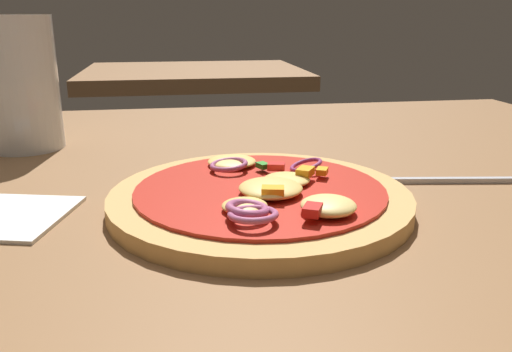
# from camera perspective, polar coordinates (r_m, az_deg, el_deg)

# --- Properties ---
(dining_table) EXTENTS (1.11, 0.89, 0.04)m
(dining_table) POSITION_cam_1_polar(r_m,az_deg,el_deg) (0.45, -5.35, -4.46)
(dining_table) COLOR brown
(dining_table) RESTS_ON ground
(pizza) EXTENTS (0.24, 0.24, 0.03)m
(pizza) POSITION_cam_1_polar(r_m,az_deg,el_deg) (0.42, 0.56, -2.28)
(pizza) COLOR tan
(pizza) RESTS_ON dining_table
(fork) EXTENTS (0.17, 0.04, 0.01)m
(fork) POSITION_cam_1_polar(r_m,az_deg,el_deg) (0.50, 17.15, -0.56)
(fork) COLOR silver
(fork) RESTS_ON dining_table
(beer_glass) EXTENTS (0.08, 0.08, 0.15)m
(beer_glass) POSITION_cam_1_polar(r_m,az_deg,el_deg) (0.65, -24.37, 8.67)
(beer_glass) COLOR silver
(beer_glass) RESTS_ON dining_table
(background_table) EXTENTS (0.61, 0.48, 0.04)m
(background_table) POSITION_cam_1_polar(r_m,az_deg,el_deg) (1.52, -6.83, 10.86)
(background_table) COLOR brown
(background_table) RESTS_ON ground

